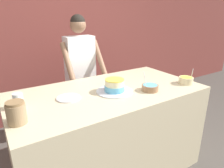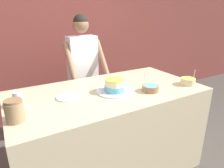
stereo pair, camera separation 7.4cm
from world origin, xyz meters
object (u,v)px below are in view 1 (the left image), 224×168
(drinking_glass, at_px, (18,101))
(cake, at_px, (115,87))
(frosting_bowl_blue, at_px, (150,87))
(person_baker, at_px, (80,66))
(ceramic_plate, at_px, (68,98))
(stoneware_jar, at_px, (16,113))
(frosting_bowl_yellow, at_px, (186,80))

(drinking_glass, bearing_deg, cake, -7.11)
(drinking_glass, bearing_deg, frosting_bowl_blue, -13.10)
(person_baker, xyz_separation_m, cake, (-0.03, -0.85, -0.01))
(cake, relative_size, ceramic_plate, 1.68)
(person_baker, distance_m, ceramic_plate, 0.90)
(person_baker, bearing_deg, stoneware_jar, -132.58)
(stoneware_jar, bearing_deg, frosting_bowl_yellow, -2.91)
(person_baker, bearing_deg, ceramic_plate, -120.87)
(cake, bearing_deg, stoneware_jar, -171.60)
(frosting_bowl_yellow, distance_m, drinking_glass, 1.61)
(person_baker, xyz_separation_m, frosting_bowl_blue, (0.27, -1.01, -0.03))
(cake, height_order, frosting_bowl_yellow, frosting_bowl_yellow)
(person_baker, xyz_separation_m, frosting_bowl_yellow, (0.73, -1.06, -0.02))
(frosting_bowl_blue, xyz_separation_m, stoneware_jar, (-1.17, 0.03, 0.05))
(cake, distance_m, frosting_bowl_blue, 0.34)
(person_baker, relative_size, cake, 4.71)
(person_baker, distance_m, stoneware_jar, 1.33)
(cake, distance_m, frosting_bowl_yellow, 0.79)
(frosting_bowl_yellow, distance_m, stoneware_jar, 1.63)
(frosting_bowl_blue, relative_size, ceramic_plate, 0.91)
(cake, xyz_separation_m, frosting_bowl_blue, (0.30, -0.16, -0.02))
(cake, bearing_deg, ceramic_plate, 169.13)
(cake, bearing_deg, drinking_glass, 172.89)
(frosting_bowl_yellow, bearing_deg, frosting_bowl_blue, 173.59)
(frosting_bowl_yellow, height_order, stoneware_jar, frosting_bowl_yellow)
(frosting_bowl_yellow, bearing_deg, ceramic_plate, 166.17)
(frosting_bowl_yellow, xyz_separation_m, drinking_glass, (-1.58, 0.31, 0.02))
(frosting_bowl_yellow, distance_m, ceramic_plate, 1.22)
(ceramic_plate, bearing_deg, person_baker, 59.13)
(person_baker, distance_m, frosting_bowl_yellow, 1.29)
(drinking_glass, xyz_separation_m, stoneware_jar, (-0.05, -0.23, 0.01))
(ceramic_plate, bearing_deg, stoneware_jar, -154.48)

